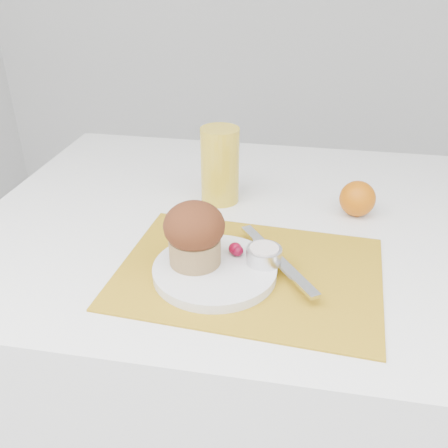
% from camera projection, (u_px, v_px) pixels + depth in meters
% --- Properties ---
extents(table, '(1.20, 0.80, 0.75)m').
position_uv_depth(table, '(285.00, 368.00, 1.12)').
color(table, white).
rests_on(table, ground).
extents(placemat, '(0.43, 0.33, 0.00)m').
position_uv_depth(placemat, '(249.00, 272.00, 0.79)').
color(placemat, '#AE8218').
rests_on(placemat, table).
extents(plate, '(0.23, 0.23, 0.02)m').
position_uv_depth(plate, '(215.00, 270.00, 0.78)').
color(plate, silver).
rests_on(plate, placemat).
extents(ramekin, '(0.06, 0.06, 0.02)m').
position_uv_depth(ramekin, '(264.00, 255.00, 0.78)').
color(ramekin, silver).
rests_on(ramekin, plate).
extents(cream, '(0.05, 0.05, 0.01)m').
position_uv_depth(cream, '(264.00, 249.00, 0.77)').
color(cream, silver).
rests_on(cream, ramekin).
extents(raspberry_near, '(0.02, 0.02, 0.02)m').
position_uv_depth(raspberry_near, '(237.00, 251.00, 0.79)').
color(raspberry_near, '#4F0215').
rests_on(raspberry_near, plate).
extents(raspberry_far, '(0.02, 0.02, 0.02)m').
position_uv_depth(raspberry_far, '(235.00, 248.00, 0.80)').
color(raspberry_far, '#620217').
rests_on(raspberry_far, plate).
extents(butter_knife, '(0.14, 0.19, 0.01)m').
position_uv_depth(butter_knife, '(277.00, 258.00, 0.79)').
color(butter_knife, silver).
rests_on(butter_knife, plate).
extents(orange, '(0.07, 0.07, 0.07)m').
position_uv_depth(orange, '(357.00, 199.00, 0.94)').
color(orange, '#C05C06').
rests_on(orange, table).
extents(juice_glass, '(0.09, 0.09, 0.15)m').
position_uv_depth(juice_glass, '(220.00, 165.00, 0.98)').
color(juice_glass, gold).
rests_on(juice_glass, table).
extents(muffin, '(0.10, 0.10, 0.10)m').
position_uv_depth(muffin, '(194.00, 233.00, 0.76)').
color(muffin, '#9D7B4C').
rests_on(muffin, plate).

